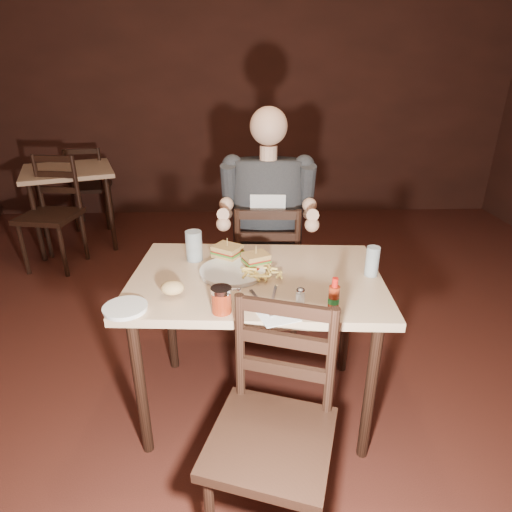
{
  "coord_description": "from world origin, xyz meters",
  "views": [
    {
      "loc": [
        -0.07,
        -1.63,
        1.66
      ],
      "look_at": [
        -0.01,
        0.2,
        0.85
      ],
      "focal_mm": 30.0,
      "sensor_mm": 36.0,
      "label": 1
    }
  ],
  "objects_px": {
    "bg_chair_far": "(90,187)",
    "dinner_plate": "(233,272)",
    "chair_near": "(271,441)",
    "chair_far": "(267,269)",
    "side_plate": "(125,309)",
    "bg_chair_near": "(49,216)",
    "hot_sauce": "(334,294)",
    "main_table": "(256,292)",
    "glass_right": "(372,261)",
    "diner": "(268,195)",
    "bg_table": "(69,178)",
    "syrup_dispenser": "(221,300)",
    "glass_left": "(194,246)"
  },
  "relations": [
    {
      "from": "syrup_dispenser",
      "to": "glass_left",
      "type": "bearing_deg",
      "value": 110.67
    },
    {
      "from": "chair_near",
      "to": "bg_chair_far",
      "type": "distance_m",
      "value": 3.98
    },
    {
      "from": "chair_near",
      "to": "diner",
      "type": "relative_size",
      "value": 0.93
    },
    {
      "from": "diner",
      "to": "side_plate",
      "type": "bearing_deg",
      "value": -120.05
    },
    {
      "from": "hot_sauce",
      "to": "syrup_dispenser",
      "type": "relative_size",
      "value": 1.31
    },
    {
      "from": "side_plate",
      "to": "dinner_plate",
      "type": "bearing_deg",
      "value": 36.61
    },
    {
      "from": "bg_chair_far",
      "to": "glass_right",
      "type": "bearing_deg",
      "value": 119.19
    },
    {
      "from": "syrup_dispenser",
      "to": "side_plate",
      "type": "relative_size",
      "value": 0.62
    },
    {
      "from": "diner",
      "to": "glass_left",
      "type": "xyz_separation_m",
      "value": [
        -0.39,
        -0.46,
        -0.13
      ]
    },
    {
      "from": "bg_table",
      "to": "glass_left",
      "type": "height_order",
      "value": "glass_left"
    },
    {
      "from": "main_table",
      "to": "dinner_plate",
      "type": "relative_size",
      "value": 4.01
    },
    {
      "from": "bg_chair_near",
      "to": "side_plate",
      "type": "distance_m",
      "value": 2.42
    },
    {
      "from": "bg_chair_near",
      "to": "hot_sauce",
      "type": "height_order",
      "value": "bg_chair_near"
    },
    {
      "from": "side_plate",
      "to": "chair_near",
      "type": "bearing_deg",
      "value": -34.56
    },
    {
      "from": "main_table",
      "to": "diner",
      "type": "height_order",
      "value": "diner"
    },
    {
      "from": "chair_near",
      "to": "glass_left",
      "type": "bearing_deg",
      "value": 128.79
    },
    {
      "from": "bg_table",
      "to": "bg_chair_near",
      "type": "xyz_separation_m",
      "value": [
        0.0,
        -0.55,
        -0.2
      ]
    },
    {
      "from": "chair_far",
      "to": "side_plate",
      "type": "bearing_deg",
      "value": 61.19
    },
    {
      "from": "main_table",
      "to": "syrup_dispenser",
      "type": "bearing_deg",
      "value": -115.56
    },
    {
      "from": "glass_left",
      "to": "side_plate",
      "type": "height_order",
      "value": "glass_left"
    },
    {
      "from": "glass_right",
      "to": "main_table",
      "type": "bearing_deg",
      "value": 179.05
    },
    {
      "from": "chair_far",
      "to": "syrup_dispenser",
      "type": "relative_size",
      "value": 8.65
    },
    {
      "from": "syrup_dispenser",
      "to": "side_plate",
      "type": "xyz_separation_m",
      "value": [
        -0.39,
        0.02,
        -0.05
      ]
    },
    {
      "from": "diner",
      "to": "hot_sauce",
      "type": "xyz_separation_m",
      "value": [
        0.2,
        -0.96,
        -0.13
      ]
    },
    {
      "from": "glass_left",
      "to": "chair_far",
      "type": "bearing_deg",
      "value": 52.1
    },
    {
      "from": "bg_table",
      "to": "bg_chair_near",
      "type": "distance_m",
      "value": 0.58
    },
    {
      "from": "diner",
      "to": "glass_right",
      "type": "xyz_separation_m",
      "value": [
        0.44,
        -0.66,
        -0.13
      ]
    },
    {
      "from": "chair_far",
      "to": "bg_chair_far",
      "type": "height_order",
      "value": "chair_far"
    },
    {
      "from": "chair_far",
      "to": "glass_right",
      "type": "height_order",
      "value": "chair_far"
    },
    {
      "from": "syrup_dispenser",
      "to": "side_plate",
      "type": "height_order",
      "value": "syrup_dispenser"
    },
    {
      "from": "dinner_plate",
      "to": "side_plate",
      "type": "distance_m",
      "value": 0.53
    },
    {
      "from": "diner",
      "to": "side_plate",
      "type": "xyz_separation_m",
      "value": [
        -0.63,
        -0.94,
        -0.2
      ]
    },
    {
      "from": "bg_chair_far",
      "to": "dinner_plate",
      "type": "height_order",
      "value": "bg_chair_far"
    },
    {
      "from": "chair_near",
      "to": "side_plate",
      "type": "bearing_deg",
      "value": 163.42
    },
    {
      "from": "chair_far",
      "to": "glass_left",
      "type": "height_order",
      "value": "chair_far"
    },
    {
      "from": "dinner_plate",
      "to": "glass_left",
      "type": "relative_size",
      "value": 1.98
    },
    {
      "from": "dinner_plate",
      "to": "glass_left",
      "type": "xyz_separation_m",
      "value": [
        -0.19,
        0.17,
        0.07
      ]
    },
    {
      "from": "diner",
      "to": "glass_right",
      "type": "relative_size",
      "value": 6.96
    },
    {
      "from": "chair_near",
      "to": "diner",
      "type": "distance_m",
      "value": 1.43
    },
    {
      "from": "chair_far",
      "to": "glass_left",
      "type": "distance_m",
      "value": 0.75
    },
    {
      "from": "main_table",
      "to": "bg_chair_far",
      "type": "relative_size",
      "value": 1.35
    },
    {
      "from": "bg_table",
      "to": "chair_far",
      "type": "relative_size",
      "value": 1.11
    },
    {
      "from": "bg_chair_near",
      "to": "hot_sauce",
      "type": "xyz_separation_m",
      "value": [
        2.02,
        -2.11,
        0.36
      ]
    },
    {
      "from": "chair_near",
      "to": "dinner_plate",
      "type": "distance_m",
      "value": 0.78
    },
    {
      "from": "diner",
      "to": "dinner_plate",
      "type": "relative_size",
      "value": 3.27
    },
    {
      "from": "diner",
      "to": "glass_left",
      "type": "distance_m",
      "value": 0.62
    },
    {
      "from": "chair_near",
      "to": "bg_chair_near",
      "type": "xyz_separation_m",
      "value": [
        -1.75,
        2.47,
        0.02
      ]
    },
    {
      "from": "chair_far",
      "to": "bg_chair_far",
      "type": "bearing_deg",
      "value": -46.72
    },
    {
      "from": "dinner_plate",
      "to": "syrup_dispenser",
      "type": "distance_m",
      "value": 0.35
    },
    {
      "from": "main_table",
      "to": "dinner_plate",
      "type": "bearing_deg",
      "value": 165.48
    }
  ]
}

